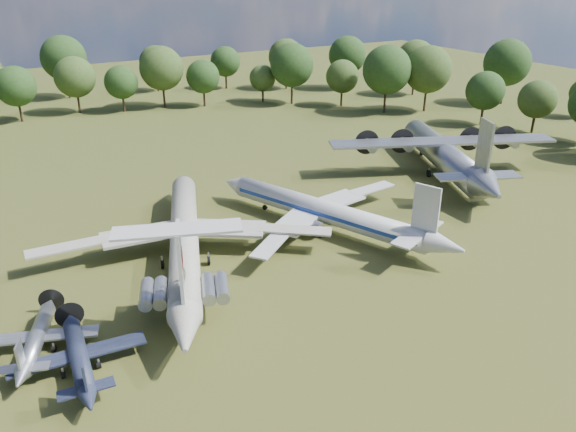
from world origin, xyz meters
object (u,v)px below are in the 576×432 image
tu104_jet (325,215)px  an12_transport (443,158)px  person_on_il62 (183,272)px  il62_airliner (185,242)px  small_prop_northwest (37,341)px  small_prop_west (79,360)px

tu104_jet → an12_transport: (27.60, 8.36, 0.72)m
tu104_jet → person_on_il62: size_ratio=22.39×
il62_airliner → person_on_il62: person_on_il62 is taller
small_prop_northwest → an12_transport: bearing=34.4°
tu104_jet → il62_airliner: bearing=154.3°
an12_transport → small_prop_west: an12_transport is taller
il62_airliner → an12_transport: size_ratio=1.10×
small_prop_west → person_on_il62: 11.36m
small_prop_west → person_on_il62: person_on_il62 is taller
tu104_jet → small_prop_northwest: 36.27m
il62_airliner → person_on_il62: size_ratio=25.61×
il62_airliner → small_prop_west: 20.16m
an12_transport → person_on_il62: size_ratio=23.35×
an12_transport → small_prop_northwest: bearing=-142.2°
an12_transport → person_on_il62: bearing=-136.8°
small_prop_west → person_on_il62: (10.22, 2.78, 4.11)m
tu104_jet → an12_transport: 28.85m
an12_transport → tu104_jet: bearing=-140.7°
small_prop_west → person_on_il62: bearing=18.4°
small_prop_northwest → person_on_il62: bearing=11.5°
small_prop_west → small_prop_northwest: 5.25m
il62_airliner → tu104_jet: size_ratio=1.14×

